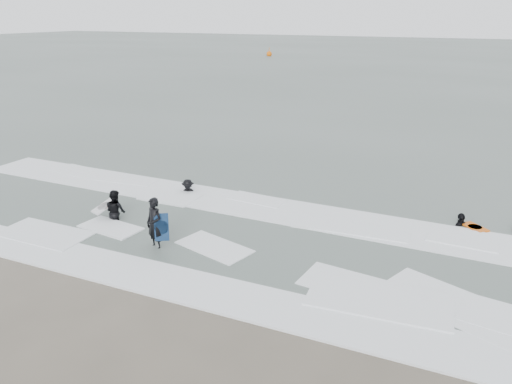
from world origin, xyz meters
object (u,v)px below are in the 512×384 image
at_px(surfer_centre, 156,248).
at_px(surfer_wading, 117,220).
at_px(surfer_breaker, 188,193).
at_px(buoy, 269,54).
at_px(surfer_right_near, 461,226).

bearing_deg(surfer_centre, surfer_wading, 169.01).
relative_size(surfer_wading, surfer_breaker, 1.19).
distance_m(surfer_wading, buoy, 77.07).
relative_size(surfer_right_near, buoy, 1.01).
relative_size(surfer_wading, surfer_right_near, 1.07).
bearing_deg(surfer_breaker, surfer_wading, -124.46).
bearing_deg(buoy, surfer_breaker, -69.14).
height_order(surfer_breaker, surfer_right_near, surfer_right_near).
height_order(surfer_centre, surfer_right_near, surfer_centre).
xyz_separation_m(surfer_centre, surfer_right_near, (9.33, 6.52, 0.00)).
bearing_deg(surfer_right_near, surfer_centre, -16.54).
distance_m(surfer_centre, surfer_right_near, 11.38).
bearing_deg(buoy, surfer_right_near, -60.92).
distance_m(surfer_centre, surfer_wading, 3.25).
bearing_deg(surfer_wading, surfer_centre, 165.59).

